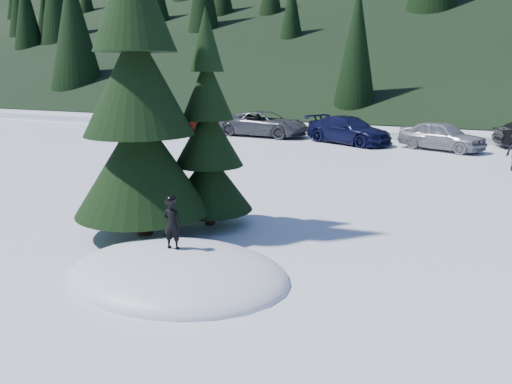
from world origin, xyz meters
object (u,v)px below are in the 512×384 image
at_px(car_0, 156,118).
at_px(car_3, 348,130).
at_px(spruce_short, 208,143).
at_px(car_2, 265,124).
at_px(child_skier, 172,224).
at_px(spruce_tall, 138,96).
at_px(car_1, 211,121).
at_px(car_4, 442,136).

height_order(car_0, car_3, car_0).
relative_size(spruce_short, car_2, 0.98).
xyz_separation_m(child_skier, car_3, (-1.90, 19.34, -0.23)).
height_order(spruce_tall, spruce_short, spruce_tall).
bearing_deg(car_1, car_0, 117.51).
relative_size(spruce_tall, car_4, 2.01).
distance_m(car_0, car_1, 3.91).
height_order(child_skier, car_3, car_3).
xyz_separation_m(spruce_short, car_4, (3.98, 16.00, -1.37)).
height_order(spruce_short, car_4, spruce_short).
height_order(spruce_short, car_3, spruce_short).
relative_size(car_0, car_4, 1.05).
relative_size(child_skier, car_3, 0.19).
bearing_deg(spruce_short, car_0, 130.28).
relative_size(car_2, car_4, 1.28).
distance_m(car_0, car_2, 8.27).
xyz_separation_m(spruce_short, car_3, (-0.91, 16.31, -1.36)).
xyz_separation_m(spruce_short, car_2, (-6.43, 17.27, -1.34)).
bearing_deg(car_2, car_4, -92.64).
bearing_deg(car_0, car_2, -102.99).
bearing_deg(spruce_short, car_2, 110.44).
distance_m(spruce_short, car_3, 16.39).
bearing_deg(spruce_tall, child_skier, -39.46).
height_order(car_1, car_2, car_2).
height_order(spruce_tall, car_4, spruce_tall).
xyz_separation_m(spruce_tall, car_1, (-9.95, 19.83, -2.68)).
bearing_deg(car_4, car_0, 108.14).
bearing_deg(car_4, car_1, 103.02).
bearing_deg(spruce_short, child_skier, -71.98).
relative_size(car_0, car_2, 0.82).
bearing_deg(car_2, car_3, -95.54).
relative_size(spruce_short, car_1, 1.39).
relative_size(car_1, car_2, 0.70).
distance_m(spruce_short, child_skier, 3.39).
xyz_separation_m(spruce_tall, car_3, (0.09, 17.71, -2.58)).
height_order(car_0, car_2, car_0).
bearing_deg(car_0, car_3, -106.75).
distance_m(car_1, car_4, 15.12).
bearing_deg(car_0, spruce_tall, -156.27).
bearing_deg(car_2, child_skier, -155.60).
xyz_separation_m(car_1, car_4, (14.93, -2.43, 0.09)).
xyz_separation_m(car_1, car_2, (4.51, -1.16, 0.13)).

